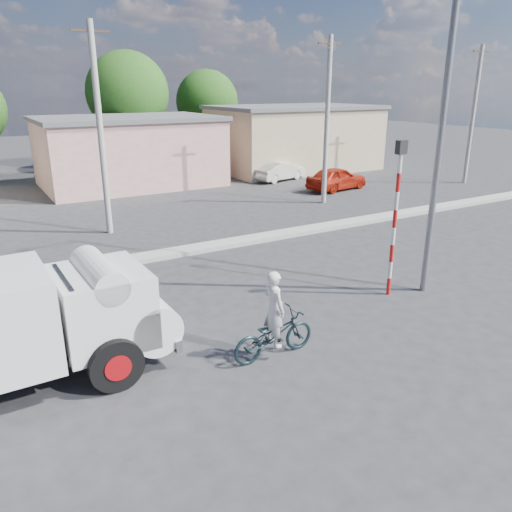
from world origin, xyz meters
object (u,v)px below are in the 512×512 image
bicycle (274,335)px  streetlight (439,116)px  cyclist (274,321)px  car_red (337,178)px  truck (17,325)px  traffic_pole (396,206)px  car_cream (279,171)px

bicycle → streetlight: bearing=-81.0°
cyclist → car_red: bearing=-44.0°
bicycle → truck: bearing=72.0°
cyclist → bicycle: bearing=-0.0°
cyclist → car_red: (13.26, 14.09, -0.19)m
car_red → traffic_pole: (-8.53, -12.82, 1.93)m
car_cream → car_red: 4.40m
truck → cyclist: (4.88, -1.51, -0.50)m
truck → streetlight: 11.16m
car_red → traffic_pole: size_ratio=0.90×
traffic_pole → cyclist: bearing=-164.9°
car_red → bicycle: bearing=127.8°
car_red → truck: bearing=115.8°
bicycle → traffic_pole: traffic_pole is taller
truck → traffic_pole: (9.61, -0.24, 1.24)m
truck → traffic_pole: bearing=-2.6°
bicycle → cyclist: 0.33m
bicycle → traffic_pole: (4.73, 1.27, 2.07)m
bicycle → traffic_pole: size_ratio=0.46×
streetlight → car_red: bearing=59.9°
car_red → traffic_pole: bearing=137.4°
cyclist → traffic_pole: 5.20m
cyclist → streetlight: size_ratio=0.19×
truck → bicycle: bearing=-18.4°
bicycle → car_red: size_ratio=0.51×
cyclist → traffic_pole: traffic_pole is taller
truck → car_red: truck is taller
car_cream → car_red: (1.19, -4.24, 0.07)m
streetlight → traffic_pole: bearing=162.3°
cyclist → streetlight: (5.67, 0.97, 4.10)m
bicycle → car_cream: (12.07, 18.33, 0.08)m
traffic_pole → streetlight: streetlight is taller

